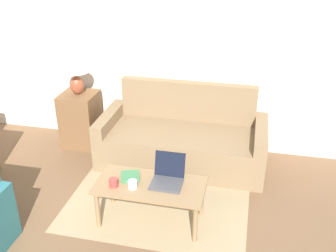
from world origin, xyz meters
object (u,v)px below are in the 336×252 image
at_px(table_lamp, 75,66).
at_px(coffee_table, 150,189).
at_px(couch, 183,140).
at_px(cup_navy, 133,184).
at_px(cup_yellow, 113,183).
at_px(laptop, 168,176).
at_px(book_red, 130,176).

height_order(table_lamp, coffee_table, table_lamp).
relative_size(couch, cup_navy, 22.68).
bearing_deg(table_lamp, cup_navy, -50.74).
bearing_deg(coffee_table, couch, 85.71).
bearing_deg(cup_yellow, table_lamp, 124.25).
bearing_deg(coffee_table, cup_yellow, -161.49).
relative_size(couch, laptop, 6.31).
distance_m(laptop, cup_yellow, 0.50).
bearing_deg(cup_navy, book_red, 115.74).
relative_size(couch, coffee_table, 1.90).
xyz_separation_m(couch, book_red, (-0.30, -1.12, 0.17)).
xyz_separation_m(laptop, cup_yellow, (-0.46, -0.18, -0.02)).
distance_m(couch, book_red, 1.17).
distance_m(coffee_table, cup_yellow, 0.34).
height_order(cup_navy, cup_yellow, cup_yellow).
relative_size(couch, book_red, 8.99).
bearing_deg(cup_yellow, coffee_table, 18.51).
bearing_deg(book_red, cup_navy, -64.26).
relative_size(coffee_table, cup_navy, 11.96).
distance_m(table_lamp, book_red, 1.74).
relative_size(table_lamp, laptop, 1.74).
bearing_deg(laptop, cup_yellow, -158.69).
bearing_deg(cup_navy, cup_yellow, -174.43).
relative_size(laptop, book_red, 1.42).
bearing_deg(laptop, table_lamp, 139.35).
xyz_separation_m(coffee_table, book_red, (-0.21, 0.06, 0.07)).
bearing_deg(book_red, couch, 75.12).
bearing_deg(couch, cup_yellow, -107.54).
distance_m(couch, coffee_table, 1.18).
distance_m(couch, cup_yellow, 1.35).
relative_size(cup_navy, book_red, 0.40).
bearing_deg(laptop, cup_navy, -150.36).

